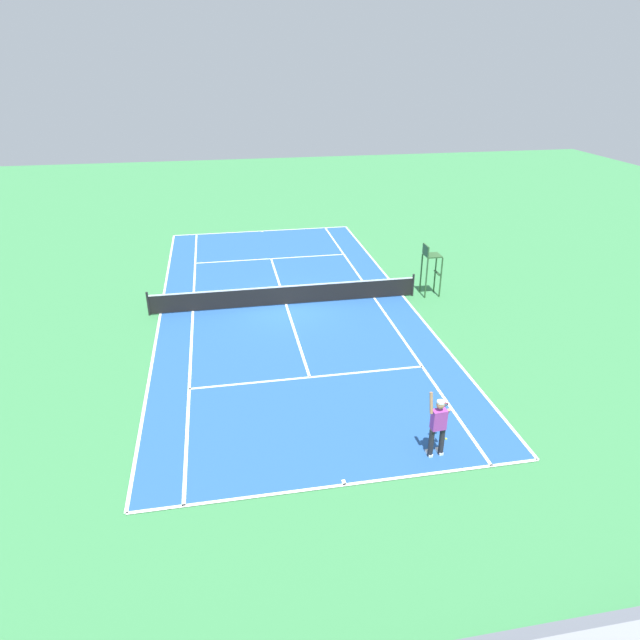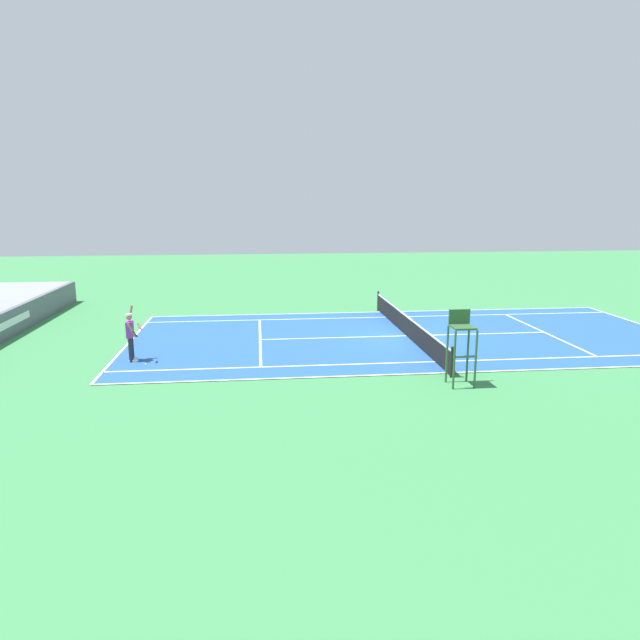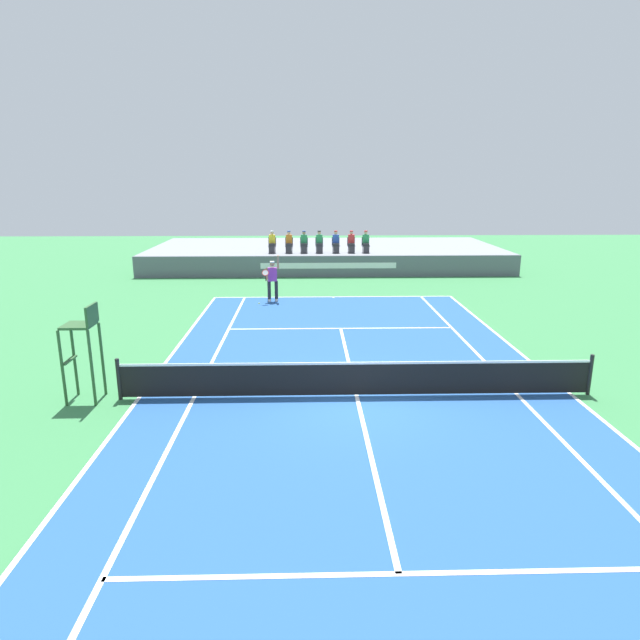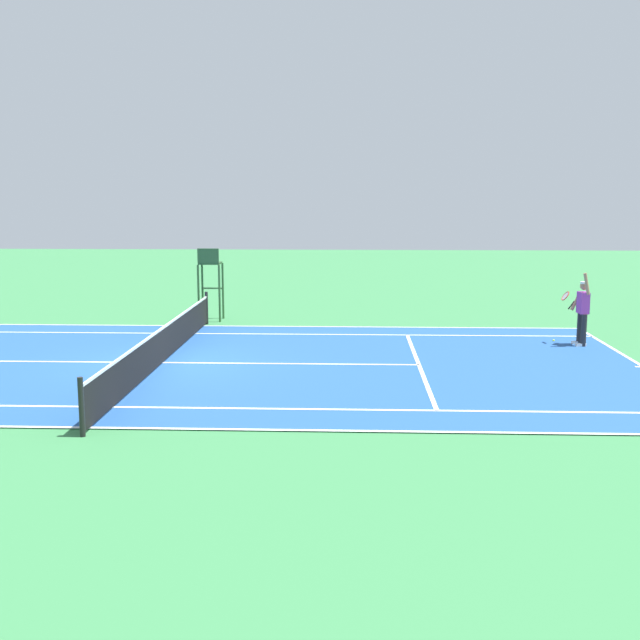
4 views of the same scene
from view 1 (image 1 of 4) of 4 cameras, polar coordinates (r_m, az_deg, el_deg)
name	(u,v)px [view 1 (image 1 of 4)]	position (r m, az deg, el deg)	size (l,w,h in m)	color
ground_plane	(286,305)	(25.21, -3.48, 1.53)	(80.00, 80.00, 0.00)	#387F47
court	(286,305)	(25.21, -3.48, 1.55)	(11.08, 23.88, 0.03)	#235193
net	(286,294)	(25.01, -3.51, 2.63)	(11.98, 0.10, 1.07)	black
tennis_player	(438,426)	(15.88, 11.93, -10.51)	(0.76, 0.66, 2.08)	#232328
tennis_ball	(446,439)	(17.08, 12.72, -11.72)	(0.07, 0.07, 0.07)	#D1E533
umpire_chair	(431,263)	(26.23, 11.20, 5.70)	(0.77, 0.77, 2.44)	#2D562D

